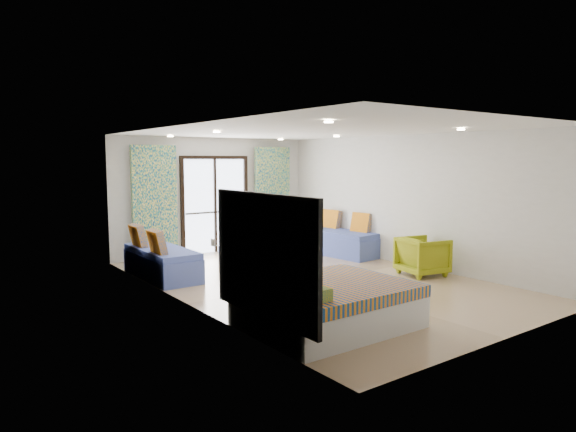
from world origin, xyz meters
TOP-DOWN VIEW (x-y plane):
  - floor at (0.00, 0.00)m, footprint 5.00×7.50m
  - ceiling at (0.00, 0.00)m, footprint 5.00×7.50m
  - wall_back at (0.00, 3.75)m, footprint 5.00×0.01m
  - wall_front at (0.00, -3.75)m, footprint 5.00×0.01m
  - wall_left at (-2.50, 0.00)m, footprint 0.01×7.50m
  - wall_right at (2.50, 0.00)m, footprint 0.01×7.50m
  - balcony_door at (0.00, 3.72)m, footprint 1.76×0.08m
  - balcony_rail at (0.00, 3.73)m, footprint 1.52×0.03m
  - curtain_left at (-1.55, 3.57)m, footprint 1.00×0.10m
  - curtain_right at (1.55, 3.57)m, footprint 1.00×0.10m
  - downlight_a at (-1.40, -2.00)m, footprint 0.12×0.12m
  - downlight_b at (1.40, -2.00)m, footprint 0.12×0.12m
  - downlight_c at (-1.40, 1.00)m, footprint 0.12×0.12m
  - downlight_d at (1.40, 1.00)m, footprint 0.12×0.12m
  - downlight_e at (-1.40, 3.00)m, footprint 0.12×0.12m
  - downlight_f at (1.40, 3.00)m, footprint 0.12×0.12m
  - headboard at (-2.46, -2.08)m, footprint 0.06×2.10m
  - switch_plate at (-2.47, -0.83)m, footprint 0.02×0.10m
  - bed at (-1.48, -2.08)m, footprint 2.08×1.69m
  - daybed_left at (-2.12, 1.91)m, footprint 0.77×1.98m
  - daybed_right at (2.12, 1.72)m, footprint 0.96×2.08m
  - coffee_table at (-0.37, 2.08)m, footprint 0.66×0.66m
  - vase at (-0.38, 2.10)m, footprint 0.23×0.24m
  - armchair at (1.97, -0.85)m, footprint 0.87×0.91m

SIDE VIEW (x-z plane):
  - floor at x=0.00m, z-range -0.01..0.01m
  - bed at x=-1.48m, z-range -0.06..0.66m
  - daybed_left at x=-2.12m, z-range -0.18..0.79m
  - daybed_right at x=2.12m, z-range -0.19..0.81m
  - coffee_table at x=-0.37m, z-range 0.01..0.72m
  - armchair at x=1.97m, z-range 0.00..0.80m
  - vase at x=-0.38m, z-range 0.41..0.61m
  - balcony_rail at x=0.00m, z-range 0.93..0.97m
  - headboard at x=-2.46m, z-range 0.30..1.80m
  - switch_plate at x=-2.47m, z-range 1.00..1.10m
  - curtain_left at x=-1.55m, z-range 0.00..2.50m
  - curtain_right at x=1.55m, z-range 0.00..2.50m
  - balcony_door at x=0.00m, z-range 0.12..2.40m
  - wall_back at x=0.00m, z-range 0.00..2.70m
  - wall_front at x=0.00m, z-range 0.00..2.70m
  - wall_left at x=-2.50m, z-range 0.00..2.70m
  - wall_right at x=2.50m, z-range 0.00..2.70m
  - downlight_a at x=-1.40m, z-range 2.66..2.68m
  - downlight_b at x=1.40m, z-range 2.66..2.68m
  - downlight_c at x=-1.40m, z-range 2.66..2.68m
  - downlight_d at x=1.40m, z-range 2.66..2.68m
  - downlight_e at x=-1.40m, z-range 2.66..2.68m
  - downlight_f at x=1.40m, z-range 2.66..2.68m
  - ceiling at x=0.00m, z-range 2.70..2.71m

